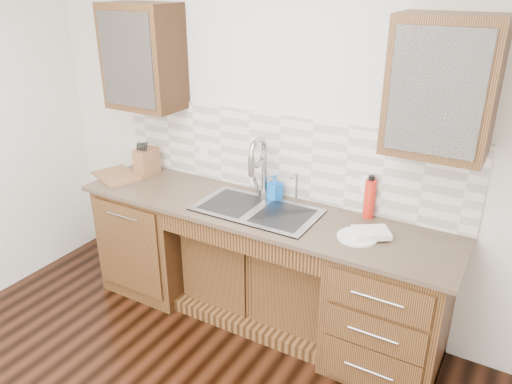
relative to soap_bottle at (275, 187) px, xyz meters
The scene contains 23 objects.
wall_back 0.39m from the soap_bottle, 96.66° to the left, with size 4.00×0.10×2.70m, color silver.
base_cabinet_left 1.14m from the soap_bottle, 168.64° to the right, with size 0.70×0.62×0.88m, color #593014.
base_cabinet_center 0.66m from the soap_bottle, 100.44° to the right, with size 1.20×0.44×0.70m, color #593014.
base_cabinet_right 1.10m from the soap_bottle, 11.82° to the right, with size 0.70×0.62×0.88m, color #593014.
countertop 0.24m from the soap_bottle, 95.26° to the right, with size 2.70×0.65×0.03m, color #84705B.
backsplash 0.23m from the soap_bottle, 100.49° to the left, with size 2.70×0.02×0.59m, color beige.
sink 0.29m from the soap_bottle, 94.91° to the right, with size 0.84×0.46×0.19m, color #9E9EA5.
faucet 0.14m from the soap_bottle, behind, with size 0.04×0.04×0.40m, color #999993.
filter_tap 0.16m from the soap_bottle, ahead, with size 0.02×0.02×0.24m, color #999993.
upper_cabinet_left 1.35m from the soap_bottle, behind, with size 0.55×0.34×0.75m, color #593014.
upper_cabinet_right 1.32m from the soap_bottle, ahead, with size 0.55×0.34×0.75m, color #593014.
outlet_left 0.69m from the soap_bottle, behind, with size 0.08×0.01×0.12m, color white.
outlet_right 0.65m from the soap_bottle, ahead, with size 0.08×0.01×0.12m, color white.
soap_bottle is the anchor object (origin of this frame).
water_bottle 0.67m from the soap_bottle, ahead, with size 0.07×0.07×0.26m, color red.
plate 0.75m from the soap_bottle, 19.88° to the right, with size 0.25×0.25×0.01m, color silver.
dish_towel 0.80m from the soap_bottle, 14.93° to the right, with size 0.22×0.16×0.03m, color silver.
knife_block 1.12m from the soap_bottle, behind, with size 0.12×0.19×0.21m, color olive.
cutting_board 1.31m from the soap_bottle, 168.96° to the right, with size 0.39×0.27×0.02m, color olive.
cup_left_a 1.43m from the soap_bottle, behind, with size 0.11×0.11×0.09m, color white.
cup_left_b 1.22m from the soap_bottle, behind, with size 0.10×0.10×0.09m, color white.
cup_right_a 1.21m from the soap_bottle, ahead, with size 0.12×0.12×0.10m, color silver.
cup_right_b 1.34m from the soap_bottle, ahead, with size 0.10×0.10×0.09m, color silver.
Camera 1 is at (1.52, -1.23, 2.38)m, focal length 35.00 mm.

